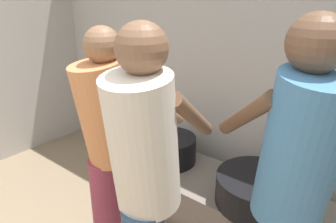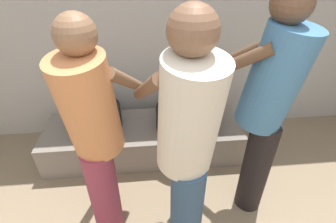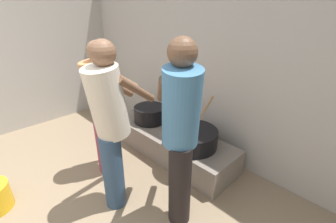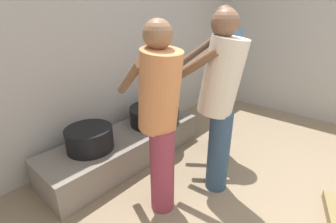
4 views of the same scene
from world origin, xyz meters
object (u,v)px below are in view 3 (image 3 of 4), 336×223
(cook_in_orange_shirt, at_px, (103,103))
(cooking_pot_main, at_px, (192,138))
(cook_in_cream_shirt, at_px, (110,120))
(cook_in_blue_shirt, at_px, (181,128))
(cooking_pot_secondary, at_px, (150,114))

(cook_in_orange_shirt, bearing_deg, cooking_pot_main, 46.60)
(cook_in_orange_shirt, relative_size, cook_in_cream_shirt, 0.96)
(cooking_pot_main, xyz_separation_m, cook_in_blue_shirt, (0.39, -0.63, 0.52))
(cooking_pot_secondary, distance_m, cook_in_orange_shirt, 0.92)
(cooking_pot_main, xyz_separation_m, cook_in_cream_shirt, (-0.17, -0.94, 0.49))
(cooking_pot_main, relative_size, cook_in_cream_shirt, 0.41)
(cook_in_blue_shirt, height_order, cook_in_orange_shirt, cook_in_blue_shirt)
(cooking_pot_secondary, bearing_deg, cook_in_orange_shirt, -78.41)
(cook_in_blue_shirt, bearing_deg, cook_in_cream_shirt, -151.05)
(cooking_pot_main, height_order, cooking_pot_secondary, cooking_pot_main)
(cooking_pot_secondary, bearing_deg, cook_in_cream_shirt, -56.28)
(cooking_pot_main, relative_size, cook_in_orange_shirt, 0.43)
(cook_in_blue_shirt, bearing_deg, cooking_pot_main, 121.33)
(cooking_pot_secondary, xyz_separation_m, cook_in_orange_shirt, (0.16, -0.79, 0.44))
(cooking_pot_main, distance_m, cooking_pot_secondary, 0.85)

